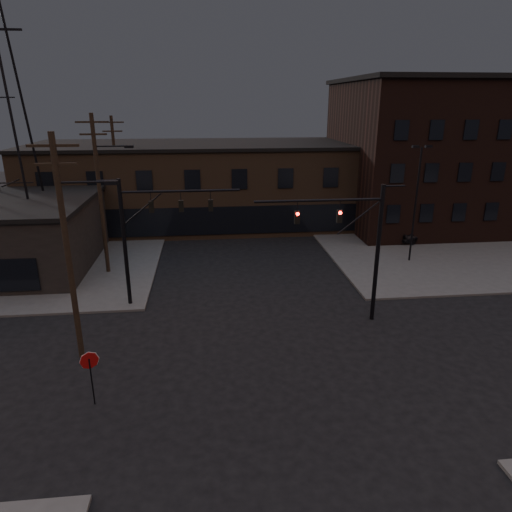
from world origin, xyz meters
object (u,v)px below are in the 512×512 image
Objects in this scene: car_crossing at (241,222)px; stop_sign at (90,366)px; traffic_signal_far at (145,228)px; traffic_signal_near at (359,240)px; parked_car_lot_b at (402,222)px; parked_car_lot_a at (417,234)px.

stop_sign is at bearing -123.87° from car_crossing.
stop_sign is at bearing -97.32° from traffic_signal_far.
traffic_signal_near is 12.57m from traffic_signal_far.
parked_car_lot_b is (24.38, 25.47, -1.09)m from stop_sign.
parked_car_lot_b is at bearing 33.83° from traffic_signal_far.
parked_car_lot_a is at bearing 53.90° from traffic_signal_near.
stop_sign is at bearing 112.89° from parked_car_lot_a.
traffic_signal_far reaches higher than stop_sign.
car_crossing is at bearing 72.90° from stop_sign.
parked_car_lot_a is 0.98× the size of parked_car_lot_b.
car_crossing is (8.30, 26.98, -1.04)m from stop_sign.
traffic_signal_far is at bearing 124.58° from parked_car_lot_b.
stop_sign is 31.77m from parked_car_lot_a.
parked_car_lot_a is at bearing 174.46° from parked_car_lot_b.
traffic_signal_near reaches higher than parked_car_lot_b.
car_crossing is (-16.08, 1.51, 0.05)m from parked_car_lot_b.
traffic_signal_near is 22.35m from parked_car_lot_b.
parked_car_lot_a reaches higher than parked_car_lot_b.
stop_sign reaches higher than parked_car_lot_b.
traffic_signal_far is 1.63× the size of car_crossing.
traffic_signal_near is at bearing -92.91° from car_crossing.
stop_sign reaches higher than car_crossing.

